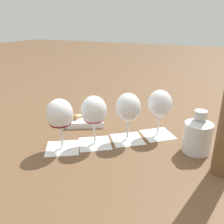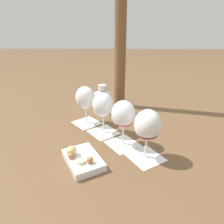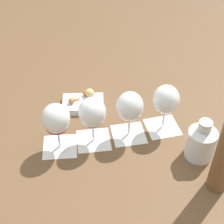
# 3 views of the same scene
# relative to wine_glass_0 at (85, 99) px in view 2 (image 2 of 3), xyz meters

# --- Properties ---
(ground_plane) EXTENTS (8.00, 8.00, 0.00)m
(ground_plane) POSITION_rel_wine_glass_0_xyz_m (0.14, 0.13, -0.12)
(ground_plane) COLOR brown
(tasting_card_0) EXTENTS (0.16, 0.16, 0.00)m
(tasting_card_0) POSITION_rel_wine_glass_0_xyz_m (-0.00, -0.00, -0.12)
(tasting_card_0) COLOR white
(tasting_card_0) RESTS_ON ground_plane
(tasting_card_1) EXTENTS (0.16, 0.16, 0.00)m
(tasting_card_1) POSITION_rel_wine_glass_0_xyz_m (0.09, 0.09, -0.12)
(tasting_card_1) COLOR white
(tasting_card_1) RESTS_ON ground_plane
(tasting_card_2) EXTENTS (0.16, 0.16, 0.00)m
(tasting_card_2) POSITION_rel_wine_glass_0_xyz_m (0.19, 0.17, -0.12)
(tasting_card_2) COLOR white
(tasting_card_2) RESTS_ON ground_plane
(tasting_card_3) EXTENTS (0.16, 0.16, 0.00)m
(tasting_card_3) POSITION_rel_wine_glass_0_xyz_m (0.28, 0.25, -0.12)
(tasting_card_3) COLOR white
(tasting_card_3) RESTS_ON ground_plane
(wine_glass_0) EXTENTS (0.09, 0.09, 0.18)m
(wine_glass_0) POSITION_rel_wine_glass_0_xyz_m (0.00, 0.00, 0.00)
(wine_glass_0) COLOR white
(wine_glass_0) RESTS_ON tasting_card_0
(wine_glass_1) EXTENTS (0.09, 0.09, 0.18)m
(wine_glass_1) POSITION_rel_wine_glass_0_xyz_m (0.09, 0.09, -0.00)
(wine_glass_1) COLOR white
(wine_glass_1) RESTS_ON tasting_card_1
(wine_glass_2) EXTENTS (0.09, 0.09, 0.18)m
(wine_glass_2) POSITION_rel_wine_glass_0_xyz_m (0.19, 0.17, 0.00)
(wine_glass_2) COLOR white
(wine_glass_2) RESTS_ON tasting_card_2
(wine_glass_3) EXTENTS (0.09, 0.09, 0.18)m
(wine_glass_3) POSITION_rel_wine_glass_0_xyz_m (0.28, 0.25, 0.00)
(wine_glass_3) COLOR white
(wine_glass_3) RESTS_ON tasting_card_3
(ceramic_vase) EXTENTS (0.10, 0.10, 0.15)m
(ceramic_vase) POSITION_rel_wine_glass_0_xyz_m (-0.16, 0.07, -0.06)
(ceramic_vase) COLOR silver
(ceramic_vase) RESTS_ON ground_plane
(snack_dish) EXTENTS (0.19, 0.17, 0.06)m
(snack_dish) POSITION_rel_wine_glass_0_xyz_m (0.32, 0.03, -0.11)
(snack_dish) COLOR silver
(snack_dish) RESTS_ON ground_plane
(umbrella_pole) EXTENTS (0.06, 0.06, 0.88)m
(umbrella_pole) POSITION_rel_wine_glass_0_xyz_m (-0.24, 0.16, 0.32)
(umbrella_pole) COLOR brown
(umbrella_pole) RESTS_ON ground_plane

